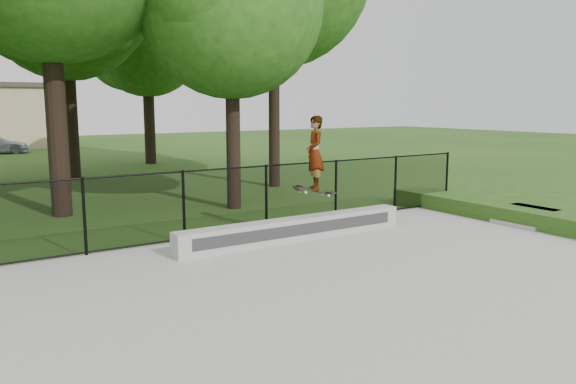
# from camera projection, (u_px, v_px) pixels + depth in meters

# --- Properties ---
(ground) EXTENTS (100.00, 100.00, 0.00)m
(ground) POSITION_uv_depth(u_px,v_px,m) (374.00, 343.00, 6.89)
(ground) COLOR #254A15
(ground) RESTS_ON ground
(concrete_slab) EXTENTS (14.00, 12.00, 0.06)m
(concrete_slab) POSITION_uv_depth(u_px,v_px,m) (374.00, 340.00, 6.89)
(concrete_slab) COLOR #A0A09B
(concrete_slab) RESTS_ON ground
(grind_ledge) EXTENTS (5.41, 0.40, 0.48)m
(grind_ledge) POSITION_uv_depth(u_px,v_px,m) (295.00, 229.00, 11.81)
(grind_ledge) COLOR #A2A19D
(grind_ledge) RESTS_ON concrete_slab
(skater_airborne) EXTENTS (0.81, 0.66, 1.77)m
(skater_airborne) POSITION_uv_depth(u_px,v_px,m) (315.00, 155.00, 11.80)
(skater_airborne) COLOR black
(skater_airborne) RESTS_ON ground
(chainlink_fence) EXTENTS (16.06, 0.06, 1.50)m
(chainlink_fence) POSITION_uv_depth(u_px,v_px,m) (184.00, 206.00, 11.64)
(chainlink_fence) COLOR black
(chainlink_fence) RESTS_ON concrete_slab
(concrete_steps) EXTENTS (1.07, 1.20, 0.45)m
(concrete_steps) POSITION_uv_depth(u_px,v_px,m) (528.00, 219.00, 13.45)
(concrete_steps) COLOR #A0A09B
(concrete_steps) RESTS_ON ground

